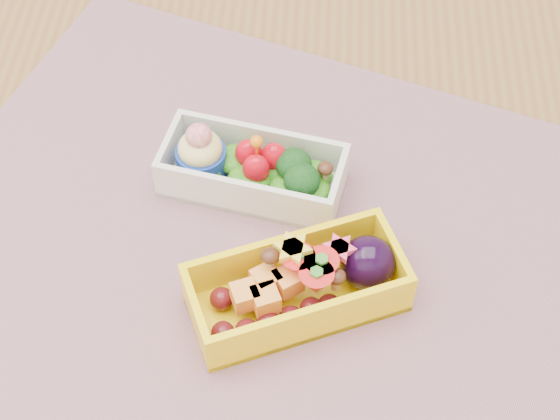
# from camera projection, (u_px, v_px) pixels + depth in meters

# --- Properties ---
(table) EXTENTS (1.20, 0.80, 0.75)m
(table) POSITION_uv_depth(u_px,v_px,m) (270.00, 287.00, 0.81)
(table) COLOR brown
(table) RESTS_ON ground
(placemat) EXTENTS (0.67, 0.59, 0.00)m
(placemat) POSITION_uv_depth(u_px,v_px,m) (270.00, 244.00, 0.72)
(placemat) COLOR gray
(placemat) RESTS_ON table
(bento_white) EXTENTS (0.16, 0.09, 0.06)m
(bento_white) POSITION_uv_depth(u_px,v_px,m) (252.00, 170.00, 0.74)
(bento_white) COLOR silver
(bento_white) RESTS_ON placemat
(bento_yellow) EXTENTS (0.17, 0.13, 0.05)m
(bento_yellow) POSITION_uv_depth(u_px,v_px,m) (301.00, 285.00, 0.66)
(bento_yellow) COLOR yellow
(bento_yellow) RESTS_ON placemat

